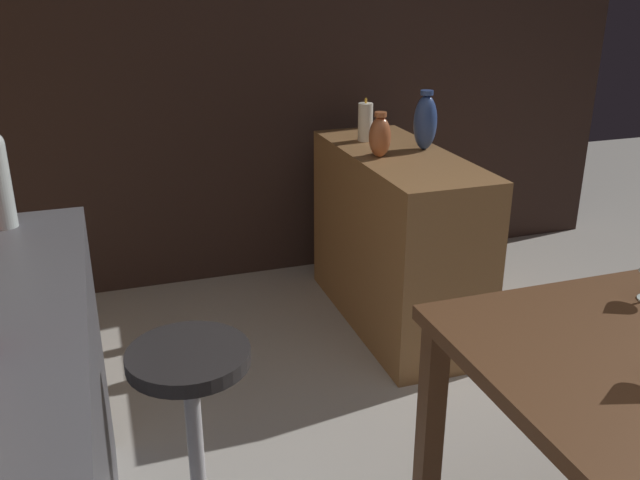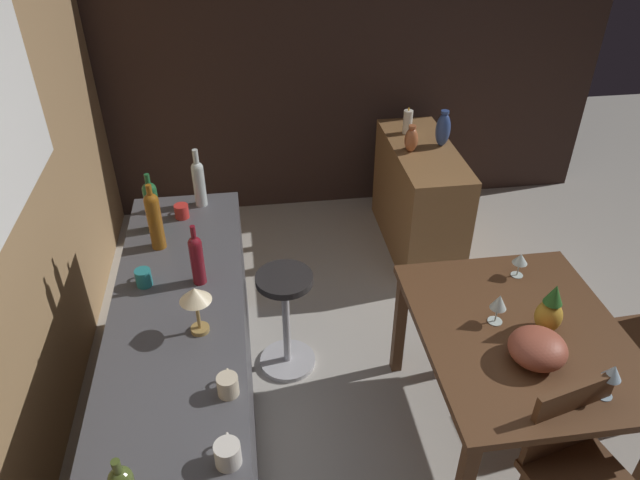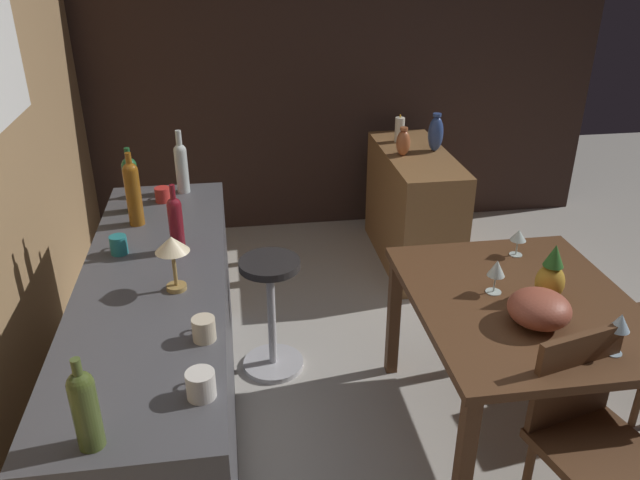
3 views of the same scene
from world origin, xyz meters
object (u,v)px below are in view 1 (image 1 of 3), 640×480
at_px(bar_stool, 196,450).
at_px(vase_ceramic_blue, 425,122).
at_px(sideboard_cabinet, 396,240).
at_px(pillar_candle_tall, 365,122).
at_px(vase_copper, 380,136).

bearing_deg(bar_stool, vase_ceramic_blue, -46.88).
height_order(sideboard_cabinet, bar_stool, sideboard_cabinet).
distance_m(bar_stool, pillar_candle_tall, 1.83).
bearing_deg(pillar_candle_tall, vase_ceramic_blue, -142.28).
xyz_separation_m(vase_ceramic_blue, vase_copper, (-0.06, 0.24, -0.03)).
distance_m(pillar_candle_tall, vase_copper, 0.31).
xyz_separation_m(pillar_candle_tall, vase_ceramic_blue, (-0.24, -0.19, 0.04)).
distance_m(bar_stool, vase_copper, 1.58).
relative_size(pillar_candle_tall, vase_ceramic_blue, 0.77).
height_order(pillar_candle_tall, vase_ceramic_blue, vase_ceramic_blue).
bearing_deg(vase_ceramic_blue, sideboard_cabinet, 102.53).
height_order(vase_ceramic_blue, vase_copper, vase_ceramic_blue).
bearing_deg(vase_copper, bar_stool, 137.85).
bearing_deg(vase_ceramic_blue, bar_stool, 133.12).
xyz_separation_m(sideboard_cabinet, pillar_candle_tall, (0.27, 0.06, 0.50)).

